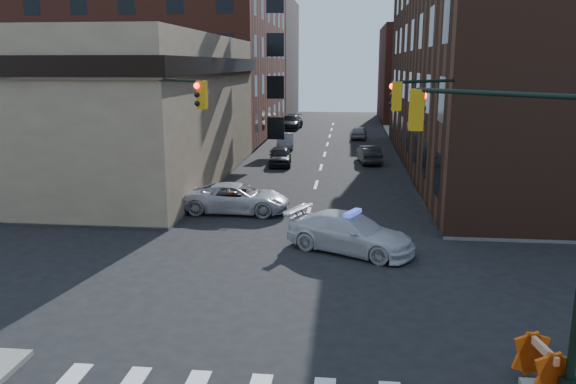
% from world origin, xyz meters
% --- Properties ---
extents(ground, '(140.00, 140.00, 0.00)m').
position_xyz_m(ground, '(0.00, 0.00, 0.00)').
color(ground, black).
rests_on(ground, ground).
extents(sidewalk_nw, '(34.00, 54.50, 0.15)m').
position_xyz_m(sidewalk_nw, '(-23.00, 32.75, 0.07)').
color(sidewalk_nw, gray).
rests_on(sidewalk_nw, ground).
extents(bank_building, '(22.00, 22.00, 9.00)m').
position_xyz_m(bank_building, '(-17.00, 16.50, 4.50)').
color(bank_building, tan).
rests_on(bank_building, ground).
extents(apartment_block, '(25.00, 25.00, 24.00)m').
position_xyz_m(apartment_block, '(-18.50, 40.00, 12.00)').
color(apartment_block, '#5D291D').
rests_on(apartment_block, ground).
extents(commercial_row_ne, '(14.00, 34.00, 14.00)m').
position_xyz_m(commercial_row_ne, '(13.00, 22.50, 7.00)').
color(commercial_row_ne, '#46291C').
rests_on(commercial_row_ne, ground).
extents(filler_nw, '(20.00, 18.00, 16.00)m').
position_xyz_m(filler_nw, '(-16.00, 62.00, 8.00)').
color(filler_nw, brown).
rests_on(filler_nw, ground).
extents(filler_ne, '(16.00, 16.00, 12.00)m').
position_xyz_m(filler_ne, '(14.00, 58.00, 6.00)').
color(filler_ne, '#5D291D').
rests_on(filler_ne, ground).
extents(signal_pole_se, '(5.40, 5.27, 8.00)m').
position_xyz_m(signal_pole_se, '(6.04, -5.52, 4.61)').
color(signal_pole_se, black).
rests_on(signal_pole_se, sidewalk_se).
extents(signal_pole_nw, '(3.58, 3.67, 8.00)m').
position_xyz_m(signal_pole_nw, '(-5.85, 5.34, 4.34)').
color(signal_pole_nw, black).
rests_on(signal_pole_nw, sidewalk_nw).
extents(signal_pole_ne, '(3.67, 3.58, 8.00)m').
position_xyz_m(signal_pole_ne, '(5.84, 5.35, 4.34)').
color(signal_pole_ne, black).
rests_on(signal_pole_ne, sidewalk_ne).
extents(tree_ne_near, '(3.00, 3.00, 4.85)m').
position_xyz_m(tree_ne_near, '(7.50, 26.00, 3.49)').
color(tree_ne_near, black).
rests_on(tree_ne_near, sidewalk_ne).
extents(tree_ne_far, '(3.00, 3.00, 4.85)m').
position_xyz_m(tree_ne_far, '(7.50, 34.00, 3.49)').
color(tree_ne_far, black).
rests_on(tree_ne_far, sidewalk_ne).
extents(police_car, '(5.62, 4.16, 1.51)m').
position_xyz_m(police_car, '(2.07, 3.63, 0.76)').
color(police_car, silver).
rests_on(police_car, ground).
extents(pickup, '(5.30, 2.55, 1.46)m').
position_xyz_m(pickup, '(-3.55, 9.07, 0.73)').
color(pickup, '#BCBCC1').
rests_on(pickup, ground).
extents(parked_car_wnear, '(1.93, 4.09, 1.35)m').
position_xyz_m(parked_car_wnear, '(-3.04, 22.60, 0.68)').
color(parked_car_wnear, black).
rests_on(parked_car_wnear, ground).
extents(parked_car_wfar, '(1.70, 4.09, 1.32)m').
position_xyz_m(parked_car_wfar, '(-3.57, 31.06, 0.66)').
color(parked_car_wfar, gray).
rests_on(parked_car_wfar, ground).
extents(parked_car_wdeep, '(2.59, 5.61, 1.59)m').
position_xyz_m(parked_car_wdeep, '(-4.64, 45.87, 0.79)').
color(parked_car_wdeep, black).
rests_on(parked_car_wdeep, ground).
extents(parked_car_enear, '(1.86, 4.14, 1.32)m').
position_xyz_m(parked_car_enear, '(3.49, 24.26, 0.66)').
color(parked_car_enear, black).
rests_on(parked_car_enear, ground).
extents(parked_car_efar, '(1.72, 3.82, 1.27)m').
position_xyz_m(parked_car_efar, '(2.97, 38.22, 0.64)').
color(parked_car_efar, '#93969C').
rests_on(parked_car_efar, ground).
extents(pedestrian_a, '(0.86, 0.75, 1.99)m').
position_xyz_m(pedestrian_a, '(-7.79, 8.28, 1.15)').
color(pedestrian_a, black).
rests_on(pedestrian_a, sidewalk_nw).
extents(pedestrian_b, '(1.02, 0.91, 1.73)m').
position_xyz_m(pedestrian_b, '(-8.63, 8.29, 1.02)').
color(pedestrian_b, black).
rests_on(pedestrian_b, sidewalk_nw).
extents(pedestrian_c, '(0.98, 0.55, 1.57)m').
position_xyz_m(pedestrian_c, '(-13.00, 7.53, 0.94)').
color(pedestrian_c, '#1E262D').
rests_on(pedestrian_c, sidewalk_nw).
extents(barrel_road, '(0.69, 0.69, 1.05)m').
position_xyz_m(barrel_road, '(2.54, 3.35, 0.52)').
color(barrel_road, '#D5500A').
rests_on(barrel_road, ground).
extents(barrel_bank, '(0.74, 0.74, 1.01)m').
position_xyz_m(barrel_bank, '(-3.85, 8.84, 0.51)').
color(barrel_bank, red).
rests_on(barrel_bank, ground).
extents(barricade_se_a, '(0.86, 1.38, 0.97)m').
position_xyz_m(barricade_se_a, '(6.40, -5.70, 0.63)').
color(barricade_se_a, '#D04209').
rests_on(barricade_se_a, sidewalk_se).
extents(barricade_nw_a, '(1.25, 0.82, 0.86)m').
position_xyz_m(barricade_nw_a, '(-6.50, 8.00, 0.58)').
color(barricade_nw_a, '#C55009').
rests_on(barricade_nw_a, sidewalk_nw).
extents(barricade_nw_b, '(1.29, 0.75, 0.92)m').
position_xyz_m(barricade_nw_b, '(-8.83, 6.26, 0.61)').
color(barricade_nw_b, orange).
rests_on(barricade_nw_b, sidewalk_nw).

